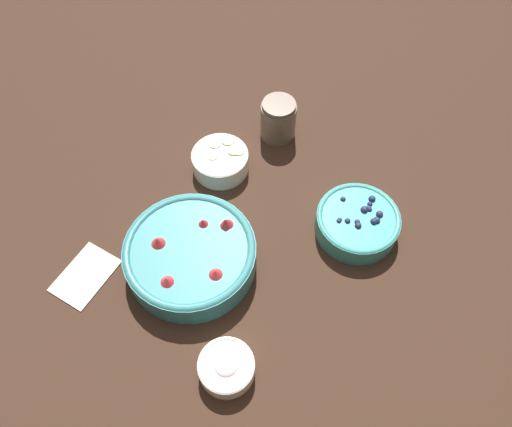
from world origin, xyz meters
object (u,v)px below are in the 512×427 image
(bowl_blueberries, at_px, (357,222))
(bowl_cream, at_px, (226,367))
(jar_chocolate, at_px, (278,120))
(bowl_bananas, at_px, (220,160))
(bowl_strawberries, at_px, (191,254))

(bowl_blueberries, height_order, bowl_cream, bowl_blueberries)
(bowl_blueberries, relative_size, jar_chocolate, 1.73)
(bowl_bananas, height_order, jar_chocolate, jar_chocolate)
(bowl_bananas, bearing_deg, bowl_strawberries, 39.80)
(bowl_blueberries, bearing_deg, jar_chocolate, -98.40)
(jar_chocolate, bearing_deg, bowl_blueberries, 81.60)
(bowl_strawberries, distance_m, bowl_cream, 0.24)
(bowl_cream, distance_m, jar_chocolate, 0.59)
(bowl_blueberries, relative_size, bowl_cream, 1.71)
(jar_chocolate, bearing_deg, bowl_strawberries, 23.71)
(bowl_blueberries, distance_m, jar_chocolate, 0.32)
(bowl_strawberries, xyz_separation_m, bowl_cream, (0.08, 0.22, -0.01))
(bowl_strawberries, distance_m, bowl_bananas, 0.26)
(bowl_blueberries, height_order, bowl_bananas, bowl_blueberries)
(bowl_blueberries, xyz_separation_m, jar_chocolate, (-0.05, -0.32, 0.02))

